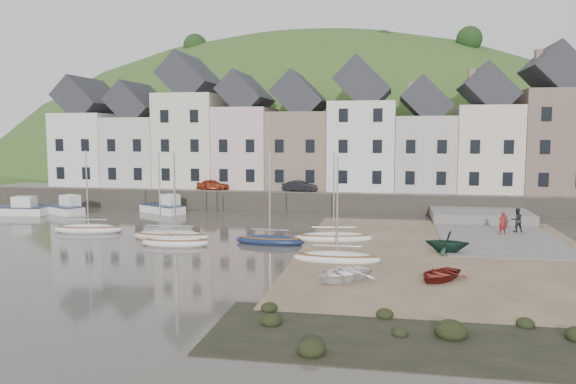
% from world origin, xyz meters
% --- Properties ---
extents(ground, '(160.00, 160.00, 0.00)m').
position_xyz_m(ground, '(0.00, 0.00, 0.00)').
color(ground, '#423D34').
rests_on(ground, ground).
extents(quay_land, '(90.00, 30.00, 1.50)m').
position_xyz_m(quay_land, '(0.00, 32.00, 0.75)').
color(quay_land, '#3A5A24').
rests_on(quay_land, ground).
extents(quay_street, '(70.00, 7.00, 0.10)m').
position_xyz_m(quay_street, '(0.00, 20.50, 1.55)').
color(quay_street, slate).
rests_on(quay_street, quay_land).
extents(seawall, '(70.00, 1.20, 1.80)m').
position_xyz_m(seawall, '(0.00, 17.00, 0.90)').
color(seawall, slate).
rests_on(seawall, ground).
extents(beach, '(18.00, 26.00, 0.06)m').
position_xyz_m(beach, '(11.00, 0.00, 0.03)').
color(beach, brown).
rests_on(beach, ground).
extents(slipway, '(8.00, 18.00, 0.12)m').
position_xyz_m(slipway, '(15.00, 8.00, 0.06)').
color(slipway, slate).
rests_on(slipway, ground).
extents(hillside, '(134.40, 84.00, 84.00)m').
position_xyz_m(hillside, '(-5.00, 60.00, -17.99)').
color(hillside, '#3A5A24').
rests_on(hillside, ground).
extents(townhouse_terrace, '(61.05, 8.00, 13.93)m').
position_xyz_m(townhouse_terrace, '(1.76, 24.00, 7.32)').
color(townhouse_terrace, white).
rests_on(townhouse_terrace, quay_land).
extents(sailboat_0, '(5.34, 2.34, 6.32)m').
position_xyz_m(sailboat_0, '(-14.65, 3.07, 0.26)').
color(sailboat_0, white).
rests_on(sailboat_0, ground).
extents(sailboat_1, '(4.78, 1.56, 6.32)m').
position_xyz_m(sailboat_1, '(-7.15, 1.52, 0.26)').
color(sailboat_1, white).
rests_on(sailboat_1, ground).
extents(sailboat_2, '(4.11, 1.75, 6.32)m').
position_xyz_m(sailboat_2, '(-8.20, 1.39, 0.27)').
color(sailboat_2, beige).
rests_on(sailboat_2, ground).
extents(sailboat_3, '(4.61, 1.98, 6.32)m').
position_xyz_m(sailboat_3, '(-6.34, -0.57, 0.26)').
color(sailboat_3, white).
rests_on(sailboat_3, ground).
extents(sailboat_4, '(5.59, 2.34, 6.32)m').
position_xyz_m(sailboat_4, '(3.73, 2.99, 0.26)').
color(sailboat_4, white).
rests_on(sailboat_4, ground).
extents(sailboat_5, '(4.79, 1.76, 6.32)m').
position_xyz_m(sailboat_5, '(-0.35, 1.17, 0.26)').
color(sailboat_5, '#152144').
rests_on(sailboat_5, ground).
extents(sailboat_6, '(5.08, 1.52, 6.32)m').
position_xyz_m(sailboat_6, '(4.58, -3.37, 0.26)').
color(sailboat_6, white).
rests_on(sailboat_6, ground).
extents(motorboat_0, '(5.20, 3.81, 1.70)m').
position_xyz_m(motorboat_0, '(-22.00, 11.58, 0.58)').
color(motorboat_0, white).
rests_on(motorboat_0, ground).
extents(motorboat_1, '(5.39, 2.11, 1.70)m').
position_xyz_m(motorboat_1, '(-25.54, 10.13, 0.58)').
color(motorboat_1, white).
rests_on(motorboat_1, ground).
extents(motorboat_2, '(4.92, 3.79, 1.70)m').
position_xyz_m(motorboat_2, '(-13.14, 13.77, 0.58)').
color(motorboat_2, white).
rests_on(motorboat_2, ground).
extents(rowboat_white, '(3.99, 4.06, 0.69)m').
position_xyz_m(rowboat_white, '(5.27, -7.57, 0.40)').
color(rowboat_white, white).
rests_on(rowboat_white, beach).
extents(rowboat_green, '(2.83, 2.52, 1.36)m').
position_xyz_m(rowboat_green, '(11.03, 0.14, 0.74)').
color(rowboat_green, '#173427').
rests_on(rowboat_green, beach).
extents(rowboat_red, '(3.36, 3.56, 0.60)m').
position_xyz_m(rowboat_red, '(10.02, -6.71, 0.36)').
color(rowboat_red, maroon).
rests_on(rowboat_red, beach).
extents(person_red, '(0.66, 0.50, 1.64)m').
position_xyz_m(person_red, '(15.52, 6.96, 0.94)').
color(person_red, maroon).
rests_on(person_red, slipway).
extents(person_dark, '(0.98, 0.84, 1.77)m').
position_xyz_m(person_dark, '(16.74, 8.24, 1.01)').
color(person_dark, '#222328').
rests_on(person_dark, slipway).
extents(car_left, '(3.47, 2.00, 1.11)m').
position_xyz_m(car_left, '(-10.25, 19.50, 2.16)').
color(car_left, maroon).
rests_on(car_left, quay_street).
extents(car_right, '(3.52, 1.59, 1.12)m').
position_xyz_m(car_right, '(-1.30, 19.50, 2.16)').
color(car_right, black).
rests_on(car_right, quay_street).
extents(shore_rocks, '(14.00, 6.00, 0.77)m').
position_xyz_m(shore_rocks, '(8.21, -14.84, 0.10)').
color(shore_rocks, black).
rests_on(shore_rocks, ground).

